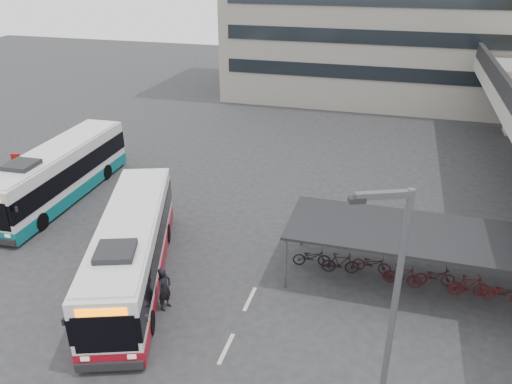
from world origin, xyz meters
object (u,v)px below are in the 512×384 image
(bus_main, at_px, (132,250))
(lamp_post, at_px, (388,321))
(pedestrian, at_px, (165,289))
(bus_teal, at_px, (59,174))

(bus_main, xyz_separation_m, lamp_post, (10.53, -5.77, 3.23))
(bus_main, height_order, pedestrian, bus_main)
(bus_main, relative_size, lamp_post, 1.34)
(bus_main, relative_size, bus_teal, 0.99)
(bus_teal, relative_size, lamp_post, 1.36)
(bus_main, distance_m, lamp_post, 12.43)
(bus_main, bearing_deg, lamp_post, -48.46)
(bus_main, bearing_deg, pedestrian, -53.64)
(pedestrian, distance_m, lamp_post, 10.18)
(bus_teal, height_order, lamp_post, lamp_post)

